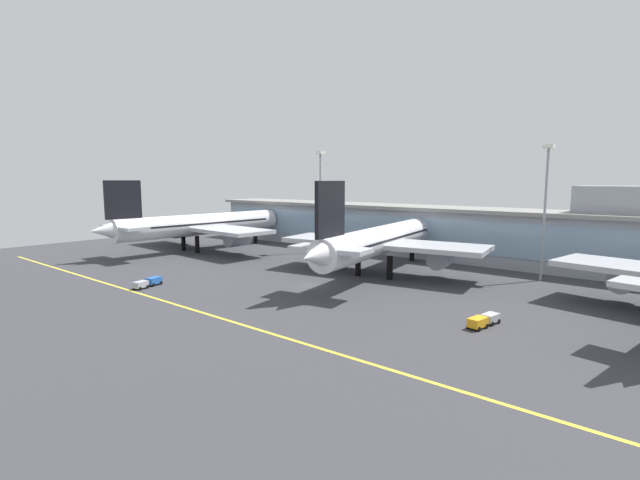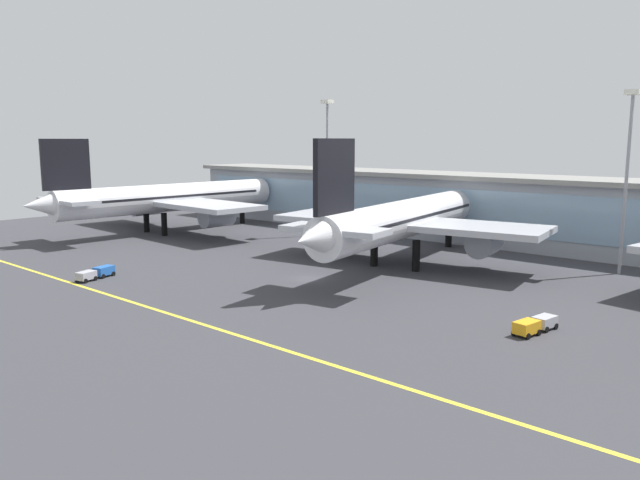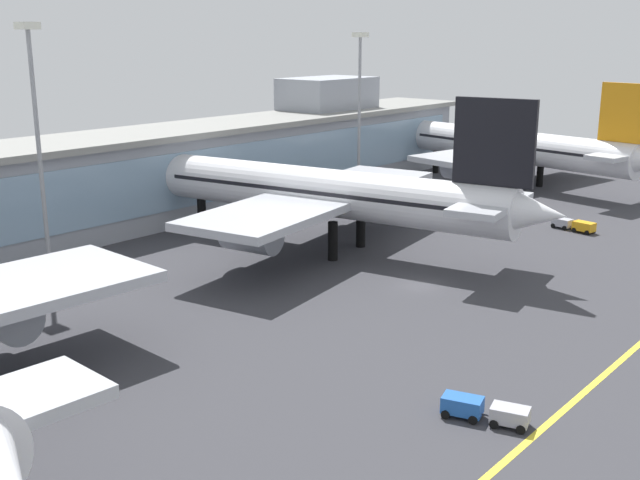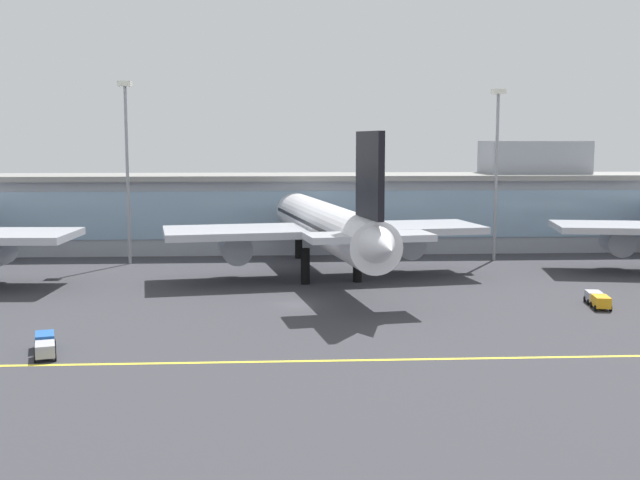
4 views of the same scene
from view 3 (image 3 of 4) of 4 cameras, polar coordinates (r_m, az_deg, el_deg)
ground_plane at (r=78.33m, az=7.32°, el=-3.34°), size 186.17×186.17×0.00m
terminal_building at (r=106.67m, az=-11.78°, el=4.93°), size 135.98×14.00×17.25m
airliner_near_right at (r=89.17m, az=0.18°, el=3.46°), size 41.20×55.31×18.27m
airliner_far_right at (r=131.47m, az=14.09°, el=6.62°), size 39.97×52.03×17.61m
baggage_tug_near at (r=104.21m, az=18.15°, el=1.08°), size 2.52×5.77×1.40m
service_truck_far at (r=52.51m, az=11.94°, el=-12.10°), size 3.10×5.80×1.40m
apron_light_mast_west at (r=80.97m, az=-20.14°, el=8.41°), size 1.80×1.80×25.46m
apron_light_mast_centre at (r=116.59m, az=2.92°, el=10.76°), size 1.80×1.80×24.60m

